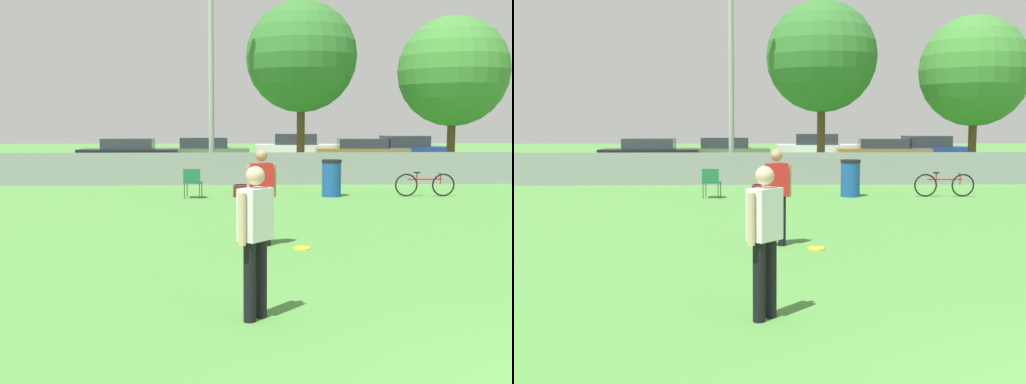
% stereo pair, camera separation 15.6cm
% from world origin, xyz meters
% --- Properties ---
extents(fence_backline, '(27.62, 0.07, 1.21)m').
position_xyz_m(fence_backline, '(0.00, 18.00, 0.55)').
color(fence_backline, gray).
rests_on(fence_backline, ground_plane).
extents(light_pole, '(0.90, 0.36, 9.00)m').
position_xyz_m(light_pole, '(-3.94, 19.45, 5.27)').
color(light_pole, '#9E9EA3').
rests_on(light_pole, ground_plane).
extents(tree_near_pole, '(4.33, 4.33, 6.83)m').
position_xyz_m(tree_near_pole, '(-0.48, 21.77, 4.65)').
color(tree_near_pole, brown).
rests_on(tree_near_pole, ground_plane).
extents(tree_far_right, '(4.29, 4.29, 6.24)m').
position_xyz_m(tree_far_right, '(5.46, 21.48, 4.09)').
color(tree_far_right, brown).
rests_on(tree_far_right, ground_plane).
extents(player_receiver_white, '(0.40, 0.42, 1.66)m').
position_xyz_m(player_receiver_white, '(-3.07, 3.15, 0.95)').
color(player_receiver_white, black).
rests_on(player_receiver_white, ground_plane).
extents(player_defender_red, '(0.51, 0.29, 1.66)m').
position_xyz_m(player_defender_red, '(-2.79, 7.27, 0.95)').
color(player_defender_red, black).
rests_on(player_defender_red, ground_plane).
extents(frisbee_disc, '(0.30, 0.30, 0.03)m').
position_xyz_m(frisbee_disc, '(-2.13, 6.98, 0.01)').
color(frisbee_disc, yellow).
rests_on(frisbee_disc, ground_plane).
extents(folding_chair_sideline, '(0.52, 0.52, 0.83)m').
position_xyz_m(folding_chair_sideline, '(-4.35, 14.29, 0.49)').
color(folding_chair_sideline, '#333338').
rests_on(folding_chair_sideline, ground_plane).
extents(bicycle_sideline, '(1.72, 0.44, 0.70)m').
position_xyz_m(bicycle_sideline, '(2.27, 14.44, 0.34)').
color(bicycle_sideline, black).
rests_on(bicycle_sideline, ground_plane).
extents(trash_bin, '(0.57, 0.57, 1.05)m').
position_xyz_m(trash_bin, '(-0.41, 14.55, 0.53)').
color(trash_bin, '#194C99').
rests_on(trash_bin, ground_plane).
extents(gear_bag_sideline, '(0.73, 0.40, 0.35)m').
position_xyz_m(gear_bag_sideline, '(-2.85, 14.66, 0.17)').
color(gear_bag_sideline, maroon).
rests_on(gear_bag_sideline, ground_plane).
extents(parked_car_dark, '(4.54, 1.75, 1.36)m').
position_xyz_m(parked_car_dark, '(-8.02, 26.63, 0.67)').
color(parked_car_dark, black).
rests_on(parked_car_dark, ground_plane).
extents(parked_car_olive, '(4.39, 1.83, 1.37)m').
position_xyz_m(parked_car_olive, '(-4.53, 27.60, 0.66)').
color(parked_car_olive, black).
rests_on(parked_car_olive, ground_plane).
extents(parked_car_white, '(4.24, 2.07, 1.51)m').
position_xyz_m(parked_car_white, '(0.16, 29.84, 0.73)').
color(parked_car_white, black).
rests_on(parked_car_white, ground_plane).
extents(parked_car_tan, '(4.62, 2.15, 1.31)m').
position_xyz_m(parked_car_tan, '(3.23, 27.72, 0.65)').
color(parked_car_tan, black).
rests_on(parked_car_tan, ground_plane).
extents(parked_car_blue, '(4.24, 2.22, 1.44)m').
position_xyz_m(parked_car_blue, '(5.48, 28.20, 0.69)').
color(parked_car_blue, black).
rests_on(parked_car_blue, ground_plane).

